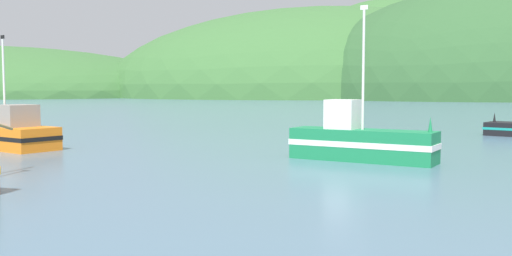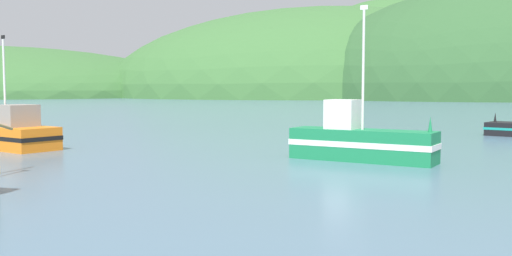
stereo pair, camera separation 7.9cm
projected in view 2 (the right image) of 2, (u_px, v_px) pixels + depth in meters
The scene contains 5 objects.
hill_far_center at pixel (388, 94), 271.16m from camera, with size 98.45×78.76×89.57m, color #386633.
hill_far_right at pixel (500, 98), 176.95m from camera, with size 126.16×100.93×68.49m, color #2D562D.
hill_far_left at pixel (339, 96), 217.73m from camera, with size 175.48×140.39×65.72m, color #386633.
fishing_boat_green at pixel (360, 141), 26.81m from camera, with size 6.13×6.15×7.27m.
fishing_boat_orange at pixel (7, 134), 32.33m from camera, with size 6.55×7.15×6.40m.
Camera 2 is at (-10.24, 9.18, 3.49)m, focal length 39.84 mm.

